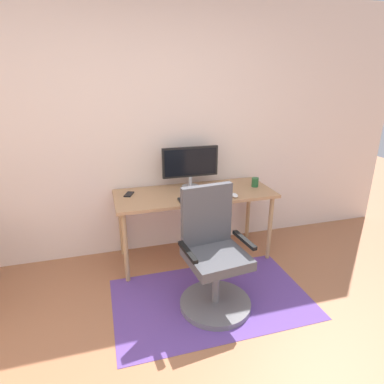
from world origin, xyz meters
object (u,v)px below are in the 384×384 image
Objects in this scene: office_chair at (213,264)px; keyboard at (201,199)px; cell_phone at (129,194)px; monitor at (190,163)px; coffee_cup at (255,182)px; computer_mouse at (234,195)px; desk at (195,199)px.

keyboard is at bearing 76.60° from office_chair.
office_chair is (0.57, -0.89, -0.35)m from cell_phone.
coffee_cup is at bearing -15.10° from monitor.
office_chair is at bearing -34.74° from cell_phone.
monitor is 0.57m from computer_mouse.
monitor is 1.13m from office_chair.
desk is 0.37m from monitor.
desk is at bearing 78.54° from office_chair.
computer_mouse is at bearing 47.25° from office_chair.
computer_mouse is 1.04m from cell_phone.
keyboard is (-0.00, -0.39, -0.25)m from monitor.
coffee_cup is 1.31m from cell_phone.
office_chair is (-0.07, -0.78, -0.28)m from desk.
computer_mouse is at bearing -3.54° from keyboard.
monitor is 1.36× the size of keyboard.
keyboard is 4.13× the size of computer_mouse.
cell_phone is (-0.64, 0.11, 0.08)m from desk.
monitor reaches higher than desk.
desk is at bearing 179.79° from coffee_cup.
office_chair is at bearing -94.43° from monitor.
computer_mouse is at bearing -51.08° from monitor.
cell_phone is at bearing 116.39° from office_chair.
monitor is 5.64× the size of computer_mouse.
desk is 0.68m from coffee_cup.
computer_mouse is (0.33, -0.41, -0.24)m from monitor.
monitor is at bearing 89.38° from keyboard.
cell_phone is at bearing 169.92° from desk.
computer_mouse is (0.33, -0.02, 0.01)m from keyboard.
office_chair is at bearing -95.07° from desk.
computer_mouse is 0.77m from office_chair.
computer_mouse reaches higher than desk.
cell_phone is at bearing 153.23° from keyboard.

